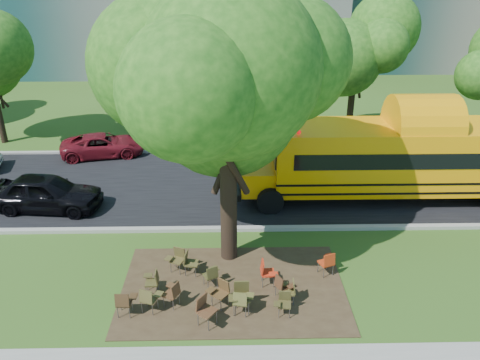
{
  "coord_description": "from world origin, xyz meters",
  "views": [
    {
      "loc": [
        0.98,
        -12.47,
        9.36
      ],
      "look_at": [
        1.31,
        4.08,
        1.63
      ],
      "focal_mm": 35.0,
      "sensor_mm": 36.0,
      "label": 1
    }
  ],
  "objects_px": {
    "chair_4": "(241,300)",
    "chair_9": "(177,257)",
    "chair_8": "(153,280)",
    "chair_12": "(266,271)",
    "chair_5": "(241,294)",
    "chair_15": "(284,301)",
    "chair_7": "(282,285)",
    "chair_14": "(205,308)",
    "chair_10": "(190,261)",
    "chair_2": "(173,292)",
    "chair_6": "(290,289)",
    "chair_11": "(212,274)",
    "chair_3": "(220,290)",
    "school_bus": "(413,157)",
    "main_tree": "(227,103)",
    "black_car": "(46,193)",
    "chair_13": "(328,261)",
    "bg_car_red": "(103,145)",
    "chair_0": "(124,301)",
    "chair_1": "(149,298)"
  },
  "relations": [
    {
      "from": "main_tree",
      "to": "chair_4",
      "type": "bearing_deg",
      "value": -83.15
    },
    {
      "from": "chair_9",
      "to": "chair_10",
      "type": "bearing_deg",
      "value": 171.59
    },
    {
      "from": "chair_8",
      "to": "chair_14",
      "type": "xyz_separation_m",
      "value": [
        1.65,
        -1.43,
        0.08
      ]
    },
    {
      "from": "main_tree",
      "to": "chair_14",
      "type": "height_order",
      "value": "main_tree"
    },
    {
      "from": "chair_6",
      "to": "chair_14",
      "type": "bearing_deg",
      "value": 113.65
    },
    {
      "from": "chair_9",
      "to": "chair_1",
      "type": "bearing_deg",
      "value": 95.62
    },
    {
      "from": "chair_8",
      "to": "chair_12",
      "type": "bearing_deg",
      "value": -86.15
    },
    {
      "from": "chair_3",
      "to": "chair_5",
      "type": "height_order",
      "value": "chair_5"
    },
    {
      "from": "main_tree",
      "to": "chair_8",
      "type": "xyz_separation_m",
      "value": [
        -2.33,
        -1.97,
        -5.0
      ]
    },
    {
      "from": "chair_8",
      "to": "chair_12",
      "type": "height_order",
      "value": "chair_12"
    },
    {
      "from": "bg_car_red",
      "to": "chair_0",
      "type": "bearing_deg",
      "value": -175.08
    },
    {
      "from": "chair_2",
      "to": "chair_10",
      "type": "xyz_separation_m",
      "value": [
        0.37,
        1.54,
        0.01
      ]
    },
    {
      "from": "chair_5",
      "to": "chair_12",
      "type": "relative_size",
      "value": 1.08
    },
    {
      "from": "main_tree",
      "to": "chair_14",
      "type": "relative_size",
      "value": 9.5
    },
    {
      "from": "chair_13",
      "to": "chair_4",
      "type": "bearing_deg",
      "value": -168.69
    },
    {
      "from": "school_bus",
      "to": "chair_13",
      "type": "relative_size",
      "value": 15.18
    },
    {
      "from": "chair_6",
      "to": "chair_11",
      "type": "distance_m",
      "value": 2.49
    },
    {
      "from": "chair_3",
      "to": "black_car",
      "type": "relative_size",
      "value": 0.2
    },
    {
      "from": "chair_3",
      "to": "chair_11",
      "type": "distance_m",
      "value": 0.91
    },
    {
      "from": "black_car",
      "to": "chair_7",
      "type": "bearing_deg",
      "value": -117.14
    },
    {
      "from": "chair_11",
      "to": "bg_car_red",
      "type": "bearing_deg",
      "value": 91.27
    },
    {
      "from": "chair_7",
      "to": "chair_8",
      "type": "bearing_deg",
      "value": -124.03
    },
    {
      "from": "chair_4",
      "to": "chair_9",
      "type": "xyz_separation_m",
      "value": [
        -2.07,
        2.22,
        -0.02
      ]
    },
    {
      "from": "chair_2",
      "to": "chair_5",
      "type": "distance_m",
      "value": 2.01
    },
    {
      "from": "school_bus",
      "to": "chair_2",
      "type": "height_order",
      "value": "school_bus"
    },
    {
      "from": "main_tree",
      "to": "chair_12",
      "type": "distance_m",
      "value": 5.35
    },
    {
      "from": "chair_14",
      "to": "main_tree",
      "type": "bearing_deg",
      "value": -155.04
    },
    {
      "from": "chair_11",
      "to": "black_car",
      "type": "xyz_separation_m",
      "value": [
        -6.97,
        5.32,
        0.26
      ]
    },
    {
      "from": "chair_7",
      "to": "chair_12",
      "type": "bearing_deg",
      "value": -175.36
    },
    {
      "from": "chair_5",
      "to": "chair_6",
      "type": "distance_m",
      "value": 1.52
    },
    {
      "from": "chair_11",
      "to": "chair_0",
      "type": "bearing_deg",
      "value": -179.39
    },
    {
      "from": "chair_6",
      "to": "chair_15",
      "type": "height_order",
      "value": "chair_6"
    },
    {
      "from": "chair_0",
      "to": "chair_10",
      "type": "bearing_deg",
      "value": 51.52
    },
    {
      "from": "main_tree",
      "to": "chair_12",
      "type": "relative_size",
      "value": 10.17
    },
    {
      "from": "chair_8",
      "to": "chair_14",
      "type": "distance_m",
      "value": 2.19
    },
    {
      "from": "chair_10",
      "to": "chair_14",
      "type": "distance_m",
      "value": 2.44
    },
    {
      "from": "chair_1",
      "to": "main_tree",
      "type": "bearing_deg",
      "value": 68.54
    },
    {
      "from": "school_bus",
      "to": "chair_14",
      "type": "distance_m",
      "value": 11.6
    },
    {
      "from": "chair_3",
      "to": "chair_12",
      "type": "xyz_separation_m",
      "value": [
        1.43,
        0.92,
        0.01
      ]
    },
    {
      "from": "chair_2",
      "to": "chair_6",
      "type": "bearing_deg",
      "value": -60.64
    },
    {
      "from": "chair_9",
      "to": "chair_6",
      "type": "bearing_deg",
      "value": 176.61
    },
    {
      "from": "chair_4",
      "to": "chair_7",
      "type": "relative_size",
      "value": 1.06
    },
    {
      "from": "school_bus",
      "to": "bg_car_red",
      "type": "xyz_separation_m",
      "value": [
        -14.45,
        5.12,
        -1.31
      ]
    },
    {
      "from": "main_tree",
      "to": "chair_13",
      "type": "xyz_separation_m",
      "value": [
        3.21,
        -1.15,
        -4.96
      ]
    },
    {
      "from": "chair_2",
      "to": "chair_8",
      "type": "bearing_deg",
      "value": 75.17
    },
    {
      "from": "school_bus",
      "to": "chair_12",
      "type": "bearing_deg",
      "value": -137.52
    },
    {
      "from": "chair_4",
      "to": "chair_13",
      "type": "distance_m",
      "value": 3.4
    },
    {
      "from": "chair_10",
      "to": "bg_car_red",
      "type": "relative_size",
      "value": 0.2
    },
    {
      "from": "chair_5",
      "to": "chair_15",
      "type": "height_order",
      "value": "chair_5"
    },
    {
      "from": "chair_8",
      "to": "chair_15",
      "type": "relative_size",
      "value": 1.08
    }
  ]
}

